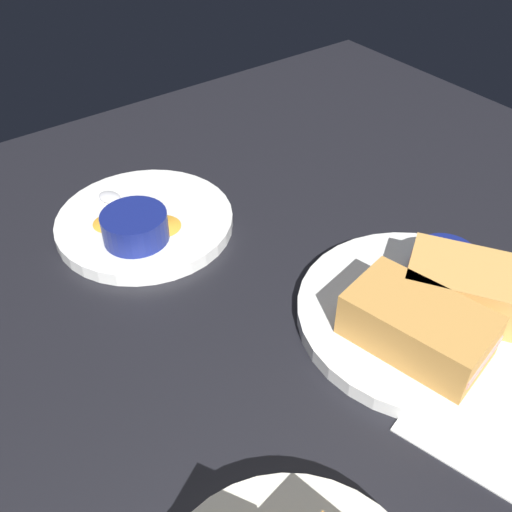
# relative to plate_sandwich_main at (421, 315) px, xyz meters

# --- Properties ---
(ground_plane) EXTENTS (1.10, 1.10, 0.03)m
(ground_plane) POSITION_rel_plate_sandwich_main_xyz_m (0.07, 0.06, -0.02)
(ground_plane) COLOR black
(plate_sandwich_main) EXTENTS (0.25, 0.25, 0.02)m
(plate_sandwich_main) POSITION_rel_plate_sandwich_main_xyz_m (0.00, 0.00, 0.00)
(plate_sandwich_main) COLOR silver
(plate_sandwich_main) RESTS_ON ground_plane
(sandwich_half_near) EXTENTS (0.14, 0.10, 0.05)m
(sandwich_half_near) POSITION_rel_plate_sandwich_main_xyz_m (-0.02, 0.04, 0.03)
(sandwich_half_near) COLOR #C68C42
(sandwich_half_near) RESTS_ON plate_sandwich_main
(sandwich_half_far) EXTENTS (0.15, 0.13, 0.05)m
(sandwich_half_far) POSITION_rel_plate_sandwich_main_xyz_m (-0.02, -0.04, 0.03)
(sandwich_half_far) COLOR tan
(sandwich_half_far) RESTS_ON plate_sandwich_main
(ramekin_dark_sauce) EXTENTS (0.06, 0.06, 0.04)m
(ramekin_dark_sauce) POSITION_rel_plate_sandwich_main_xyz_m (0.02, -0.05, 0.03)
(ramekin_dark_sauce) COLOR navy
(ramekin_dark_sauce) RESTS_ON plate_sandwich_main
(spoon_by_dark_ramekin) EXTENTS (0.07, 0.09, 0.01)m
(spoon_by_dark_ramekin) POSITION_rel_plate_sandwich_main_xyz_m (-0.01, -0.01, 0.01)
(spoon_by_dark_ramekin) COLOR silver
(spoon_by_dark_ramekin) RESTS_ON plate_sandwich_main
(plate_chips_companion) EXTENTS (0.21, 0.21, 0.02)m
(plate_chips_companion) POSITION_rel_plate_sandwich_main_xyz_m (0.31, 0.15, 0.00)
(plate_chips_companion) COLOR silver
(plate_chips_companion) RESTS_ON ground_plane
(ramekin_light_gravy) EXTENTS (0.08, 0.08, 0.03)m
(ramekin_light_gravy) POSITION_rel_plate_sandwich_main_xyz_m (0.27, 0.18, 0.03)
(ramekin_light_gravy) COLOR navy
(ramekin_light_gravy) RESTS_ON plate_chips_companion
(spoon_by_gravy_ramekin) EXTENTS (0.10, 0.04, 0.01)m
(spoon_by_gravy_ramekin) POSITION_rel_plate_sandwich_main_xyz_m (0.35, 0.16, 0.01)
(spoon_by_gravy_ramekin) COLOR silver
(spoon_by_gravy_ramekin) RESTS_ON plate_chips_companion
(plantain_chip_scatter) EXTENTS (0.09, 0.10, 0.01)m
(plantain_chip_scatter) POSITION_rel_plate_sandwich_main_xyz_m (0.29, 0.17, 0.01)
(plantain_chip_scatter) COLOR gold
(plantain_chip_scatter) RESTS_ON plate_chips_companion
(paper_napkin_folded) EXTENTS (0.13, 0.12, 0.00)m
(paper_napkin_folded) POSITION_rel_plate_sandwich_main_xyz_m (-0.11, 0.07, -0.01)
(paper_napkin_folded) COLOR white
(paper_napkin_folded) RESTS_ON ground_plane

